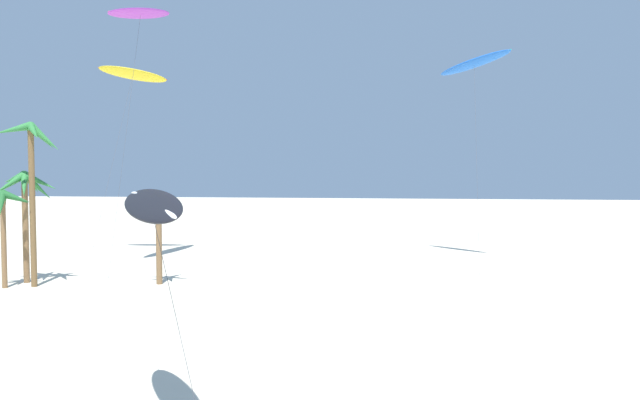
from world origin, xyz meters
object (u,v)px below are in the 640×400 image
Objects in this scene: palm_tree_0 at (24,192)px; flying_kite_1 at (474,63)px; palm_tree_2 at (3,208)px; flying_kite_0 at (151,205)px; palm_tree_3 at (158,208)px; palm_tree_1 at (30,153)px; flying_kite_3 at (133,74)px; flying_kite_4 at (141,13)px.

palm_tree_0 is 0.44× the size of flying_kite_1.
flying_kite_0 is at bearing -51.45° from palm_tree_2.
flying_kite_1 reaches higher than palm_tree_0.
palm_tree_0 is 0.98× the size of flying_kite_0.
flying_kite_1 is (22.16, 13.59, 11.11)m from palm_tree_3.
palm_tree_1 reaches higher than flying_kite_0.
palm_tree_3 is 0.81× the size of flying_kite_0.
flying_kite_3 reaches higher than palm_tree_3.
flying_kite_3 is at bearing 80.54° from palm_tree_2.
flying_kite_3 is at bearing 116.64° from flying_kite_4.
palm_tree_1 is at bearing -93.96° from flying_kite_3.
flying_kite_1 is (30.11, 15.43, 7.42)m from palm_tree_1.
palm_tree_0 is at bearing 79.12° from palm_tree_2.
palm_tree_2 is 0.38× the size of flying_kite_3.
palm_tree_0 is at bearing -177.13° from palm_tree_3.
palm_tree_1 is 1.40× the size of flying_kite_0.
palm_tree_1 is 0.52× the size of flying_kite_4.
palm_tree_1 is 1.68× the size of palm_tree_2.
palm_tree_3 is at bearing 108.58° from flying_kite_0.
palm_tree_0 is 2.24m from palm_tree_2.
palm_tree_1 is at bearing -167.00° from palm_tree_3.
flying_kite_4 is (-3.91, 7.88, 14.56)m from palm_tree_3.
palm_tree_1 is 34.64m from flying_kite_1.
palm_tree_1 reaches higher than palm_tree_3.
palm_tree_0 is at bearing -122.35° from flying_kite_4.
palm_tree_0 is 9.27m from palm_tree_3.
flying_kite_4 is (-26.07, -5.71, 3.45)m from flying_kite_1.
flying_kite_3 is (1.08, 15.62, 6.91)m from palm_tree_1.
flying_kite_3 is (-29.03, 0.19, -0.51)m from flying_kite_1.
flying_kite_0 is at bearing -54.79° from palm_tree_1.
palm_tree_1 is at bearing 125.21° from flying_kite_0.
palm_tree_0 reaches higher than palm_tree_2.
palm_tree_2 is (-0.38, -1.99, -0.95)m from palm_tree_0.
palm_tree_3 is at bearing -63.62° from flying_kite_4.
palm_tree_0 is 35.79m from flying_kite_1.
flying_kite_4 is (2.96, -5.90, 3.95)m from flying_kite_3.
flying_kite_0 is at bearing -69.47° from flying_kite_4.
palm_tree_3 is 26.46m from flying_kite_0.
flying_kite_1 is 1.03× the size of flying_kite_3.
palm_tree_0 is 3.21m from palm_tree_1.
palm_tree_1 is at bearing -47.94° from palm_tree_0.
flying_kite_3 reaches higher than palm_tree_0.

